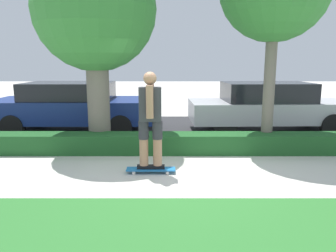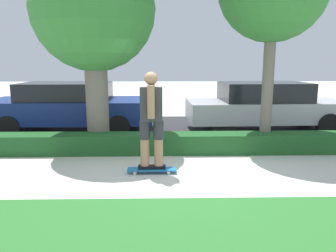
% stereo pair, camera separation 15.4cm
% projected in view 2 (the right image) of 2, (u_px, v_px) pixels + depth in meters
% --- Properties ---
extents(ground_plane, '(60.00, 60.00, 0.00)m').
position_uv_depth(ground_plane, '(180.00, 176.00, 5.98)').
color(ground_plane, beige).
extents(street_asphalt, '(12.98, 5.00, 0.01)m').
position_uv_depth(street_asphalt, '(172.00, 130.00, 10.10)').
color(street_asphalt, '#2D2D30').
rests_on(street_asphalt, ground_plane).
extents(hedge_row, '(12.98, 0.60, 0.44)m').
position_uv_depth(hedge_row, '(176.00, 143.00, 7.51)').
color(hedge_row, '#1E5123').
rests_on(hedge_row, ground_plane).
extents(skateboard, '(0.92, 0.24, 0.08)m').
position_uv_depth(skateboard, '(152.00, 169.00, 6.15)').
color(skateboard, '#1E6BAD').
rests_on(skateboard, ground_plane).
extents(skater_person, '(0.52, 0.47, 1.80)m').
position_uv_depth(skater_person, '(151.00, 118.00, 5.96)').
color(skater_person, black).
rests_on(skater_person, skateboard).
extents(tree_near, '(2.80, 2.80, 4.63)m').
position_uv_depth(tree_near, '(94.00, 12.00, 7.36)').
color(tree_near, '#70665B').
rests_on(tree_near, ground_plane).
extents(parked_car_front, '(4.81, 2.04, 1.46)m').
position_uv_depth(parked_car_front, '(71.00, 106.00, 9.72)').
color(parked_car_front, navy).
rests_on(parked_car_front, ground_plane).
extents(parked_car_middle, '(4.81, 1.98, 1.47)m').
position_uv_depth(parked_car_middle, '(266.00, 106.00, 9.78)').
color(parked_car_middle, '#B7B7BC').
rests_on(parked_car_middle, ground_plane).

